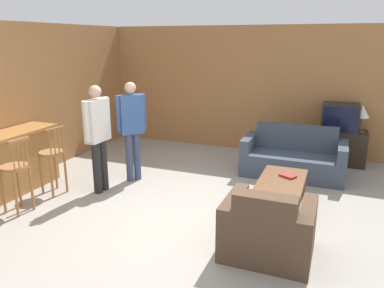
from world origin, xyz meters
The scene contains 14 objects.
ground_plane centered at (0.00, 0.00, 0.00)m, with size 24.00×24.00×0.00m, color gray.
wall_back centered at (0.00, 3.72, 1.30)m, with size 9.40×0.08×2.60m.
wall_left centered at (-3.14, 1.36, 1.30)m, with size 0.08×8.72×2.60m.
bar_chair_mid centered at (-2.18, -0.51, 0.57)m, with size 0.40×0.40×1.07m.
bar_chair_far centered at (-2.18, 0.20, 0.57)m, with size 0.44×0.44×1.07m.
couch_far centered at (1.17, 2.42, 0.30)m, with size 1.74×0.84×0.84m.
armchair_near centered at (1.23, -0.35, 0.30)m, with size 0.96×0.80×0.82m.
coffee_table centered at (1.17, 0.99, 0.36)m, with size 0.62×1.10×0.42m.
tv_unit centered at (1.87, 3.38, 0.32)m, with size 1.03×0.51×0.65m.
tv centered at (1.87, 3.38, 0.91)m, with size 0.66×0.49×0.51m.
book_on_table centered at (1.24, 1.11, 0.43)m, with size 0.26×0.23×0.03m.
table_lamp centered at (2.23, 3.38, 1.03)m, with size 0.26×0.26×0.51m.
person_by_window centered at (-1.32, 1.15, 0.95)m, with size 0.37×0.40×1.66m.
person_by_counter centered at (-1.56, 0.54, 0.94)m, with size 0.19×0.57×1.67m.
Camera 1 is at (1.81, -4.07, 2.32)m, focal length 35.00 mm.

